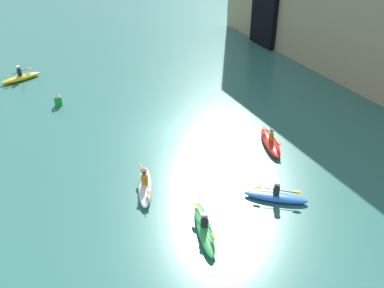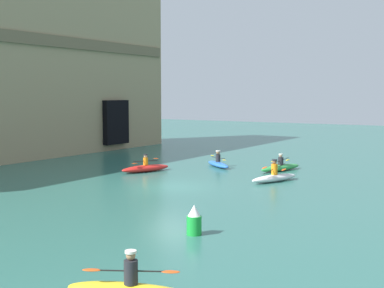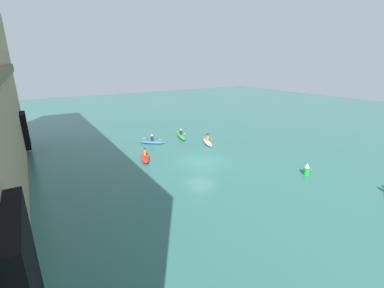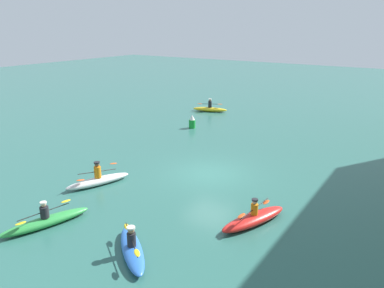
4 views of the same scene
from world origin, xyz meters
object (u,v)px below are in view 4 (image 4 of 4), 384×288
at_px(kayak_yellow, 210,109).
at_px(kayak_red, 254,218).
at_px(kayak_white, 98,180).
at_px(kayak_blue, 132,249).
at_px(kayak_green, 46,221).
at_px(marker_buoy, 192,122).

height_order(kayak_yellow, kayak_red, kayak_yellow).
xyz_separation_m(kayak_red, kayak_white, (0.79, -8.14, 0.01)).
xyz_separation_m(kayak_blue, kayak_green, (0.48, -4.17, 0.01)).
bearing_deg(kayak_yellow, kayak_white, 84.20).
bearing_deg(kayak_blue, kayak_green, -134.70).
bearing_deg(kayak_green, marker_buoy, 28.71).
relative_size(kayak_white, marker_buoy, 3.25).
bearing_deg(kayak_green, kayak_yellow, 30.21).
distance_m(kayak_yellow, marker_buoy, 5.98).
relative_size(kayak_red, marker_buoy, 3.32).
distance_m(kayak_white, marker_buoy, 11.81).
relative_size(kayak_blue, marker_buoy, 2.76).
relative_size(kayak_yellow, kayak_white, 0.97).
relative_size(kayak_red, kayak_white, 1.02).
bearing_deg(kayak_yellow, kayak_red, 107.57).
xyz_separation_m(kayak_yellow, kayak_green, (21.33, 5.19, -0.02)).
height_order(kayak_green, kayak_white, kayak_white).
bearing_deg(kayak_yellow, kayak_green, 85.23).
bearing_deg(kayak_blue, marker_buoy, 155.16).
xyz_separation_m(kayak_blue, kayak_red, (-4.30, 2.66, 0.02)).
bearing_deg(marker_buoy, kayak_yellow, -162.33).
relative_size(kayak_green, kayak_red, 1.06).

